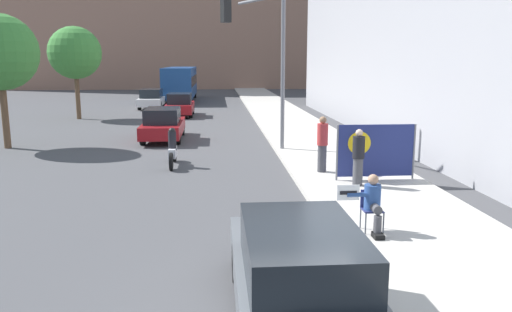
# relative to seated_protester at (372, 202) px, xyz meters

# --- Properties ---
(sidewalk_curb) EXTENTS (3.81, 90.00, 0.16)m
(sidewalk_curb) POSITION_rel_seated_protester_xyz_m (1.09, 11.76, -0.72)
(sidewalk_curb) COLOR #B7B2A8
(sidewalk_curb) RESTS_ON ground_plane
(seated_protester) EXTENTS (0.96, 0.77, 1.20)m
(seated_protester) POSITION_rel_seated_protester_xyz_m (0.00, 0.00, 0.00)
(seated_protester) COLOR #474C56
(seated_protester) RESTS_ON sidewalk_curb
(jogger_on_sidewalk) EXTENTS (0.34, 0.34, 1.60)m
(jogger_on_sidewalk) POSITION_rel_seated_protester_xyz_m (0.80, 3.85, 0.17)
(jogger_on_sidewalk) COLOR #424247
(jogger_on_sidewalk) RESTS_ON sidewalk_curb
(pedestrian_behind) EXTENTS (0.34, 0.34, 1.76)m
(pedestrian_behind) POSITION_rel_seated_protester_xyz_m (0.16, 5.66, 0.26)
(pedestrian_behind) COLOR #424247
(pedestrian_behind) RESTS_ON sidewalk_curb
(protest_banner) EXTENTS (2.37, 0.06, 1.64)m
(protest_banner) POSITION_rel_seated_protester_xyz_m (1.49, 4.50, 0.23)
(protest_banner) COLOR slate
(protest_banner) RESTS_ON sidewalk_curb
(traffic_light_pole) EXTENTS (2.50, 2.27, 5.94)m
(traffic_light_pole) POSITION_rel_seated_protester_xyz_m (-1.35, 9.58, 3.33)
(traffic_light_pole) COLOR slate
(traffic_light_pole) RESTS_ON sidewalk_curb
(parked_car_curbside) EXTENTS (1.74, 4.71, 1.48)m
(parked_car_curbside) POSITION_rel_seated_protester_xyz_m (-2.05, -3.29, -0.06)
(parked_car_curbside) COLOR #565B60
(parked_car_curbside) RESTS_ON ground_plane
(car_on_road_nearest) EXTENTS (1.74, 4.43, 1.49)m
(car_on_road_nearest) POSITION_rel_seated_protester_xyz_m (-5.61, 13.54, -0.06)
(car_on_road_nearest) COLOR maroon
(car_on_road_nearest) RESTS_ON ground_plane
(car_on_road_midblock) EXTENTS (1.72, 4.14, 1.51)m
(car_on_road_midblock) POSITION_rel_seated_protester_xyz_m (-5.54, 23.61, -0.05)
(car_on_road_midblock) COLOR maroon
(car_on_road_midblock) RESTS_ON ground_plane
(car_on_road_distant) EXTENTS (1.74, 4.52, 1.48)m
(car_on_road_distant) POSITION_rel_seated_protester_xyz_m (-8.09, 29.38, -0.06)
(car_on_road_distant) COLOR white
(car_on_road_distant) RESTS_ON ground_plane
(city_bus_on_road) EXTENTS (2.48, 11.63, 3.00)m
(city_bus_on_road) POSITION_rel_seated_protester_xyz_m (-6.35, 36.66, 0.94)
(city_bus_on_road) COLOR navy
(city_bus_on_road) RESTS_ON ground_plane
(motorcycle_on_road) EXTENTS (0.28, 2.06, 1.35)m
(motorcycle_on_road) POSITION_rel_seated_protester_xyz_m (-4.68, 7.66, -0.23)
(motorcycle_on_road) COLOR silver
(motorcycle_on_road) RESTS_ON ground_plane
(street_tree_midblock) EXTENTS (3.22, 3.22, 5.70)m
(street_tree_midblock) POSITION_rel_seated_protester_xyz_m (-11.79, 22.54, 3.28)
(street_tree_midblock) COLOR brown
(street_tree_midblock) RESTS_ON ground_plane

